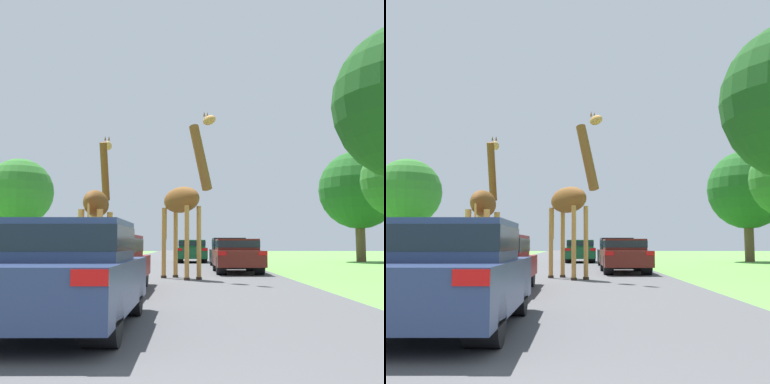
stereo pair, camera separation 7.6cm
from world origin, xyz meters
TOP-DOWN VIEW (x-y plane):
  - road at (0.00, 30.00)m, footprint 8.35×120.00m
  - giraffe_near_road at (0.70, 14.73)m, footprint 1.95×2.43m
  - giraffe_companion at (-2.12, 14.36)m, footprint 0.91×2.74m
  - car_lead_maroon at (-0.92, 5.51)m, footprint 1.99×4.04m
  - car_queue_right at (-1.25, 10.47)m, footprint 1.97×4.82m
  - car_queue_left at (2.75, 18.28)m, footprint 1.78×4.27m
  - car_far_ahead at (1.04, 29.85)m, footprint 1.85×4.40m
  - car_verge_right at (-3.25, 25.78)m, footprint 1.99×3.96m
  - car_rear_follower at (2.84, 23.43)m, footprint 1.73×4.62m
  - tree_left_edge at (12.07, 30.36)m, footprint 5.18×5.18m
  - tree_centre_back at (-8.81, 26.14)m, footprint 3.82×3.82m
  - sign_post at (-4.83, 15.68)m, footprint 0.70×0.08m

SIDE VIEW (x-z plane):
  - road at x=0.00m, z-range 0.00..0.00m
  - car_queue_left at x=2.75m, z-range 0.06..1.40m
  - car_queue_right at x=-1.25m, z-range 0.06..1.41m
  - car_verge_right at x=-3.25m, z-range 0.05..1.44m
  - car_far_ahead at x=1.04m, z-range 0.05..1.45m
  - car_rear_follower at x=2.84m, z-range 0.03..1.49m
  - car_lead_maroon at x=-0.92m, z-range 0.04..1.49m
  - sign_post at x=-4.83m, z-range 0.36..2.19m
  - giraffe_companion at x=-2.12m, z-range -0.19..4.74m
  - giraffe_near_road at x=0.70m, z-range -0.01..5.32m
  - tree_centre_back at x=-8.81m, z-range 1.07..7.07m
  - tree_left_edge at x=12.07m, z-range 1.04..8.36m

